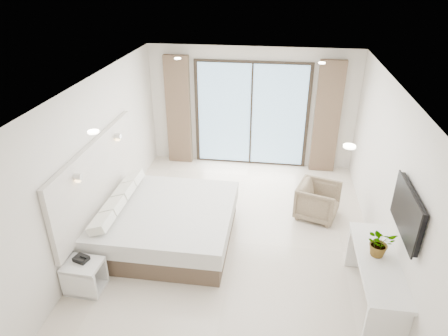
# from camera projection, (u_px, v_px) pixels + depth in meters

# --- Properties ---
(ground) EXTENTS (6.20, 6.20, 0.00)m
(ground) POSITION_uv_depth(u_px,v_px,m) (234.00, 242.00, 6.81)
(ground) COLOR beige
(ground) RESTS_ON ground
(room_shell) EXTENTS (4.62, 6.22, 2.72)m
(room_shell) POSITION_uv_depth(u_px,v_px,m) (229.00, 140.00, 6.74)
(room_shell) COLOR silver
(room_shell) RESTS_ON ground
(bed) EXTENTS (2.24, 2.14, 0.77)m
(bed) POSITION_uv_depth(u_px,v_px,m) (165.00, 223.00, 6.75)
(bed) COLOR brown
(bed) RESTS_ON ground
(nightstand) EXTENTS (0.53, 0.45, 0.47)m
(nightstand) POSITION_uv_depth(u_px,v_px,m) (85.00, 276.00, 5.73)
(nightstand) COLOR white
(nightstand) RESTS_ON ground
(phone) EXTENTS (0.23, 0.20, 0.07)m
(phone) POSITION_uv_depth(u_px,v_px,m) (81.00, 259.00, 5.67)
(phone) COLOR black
(phone) RESTS_ON nightstand
(console_desk) EXTENTS (0.53, 1.70, 0.77)m
(console_desk) POSITION_uv_depth(u_px,v_px,m) (376.00, 272.00, 5.33)
(console_desk) COLOR white
(console_desk) RESTS_ON ground
(plant) EXTENTS (0.44, 0.47, 0.31)m
(plant) POSITION_uv_depth(u_px,v_px,m) (379.00, 245.00, 5.27)
(plant) COLOR #33662D
(plant) RESTS_ON console_desk
(armchair) EXTENTS (0.85, 0.88, 0.73)m
(armchair) POSITION_uv_depth(u_px,v_px,m) (318.00, 199.00, 7.35)
(armchair) COLOR #897C59
(armchair) RESTS_ON ground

